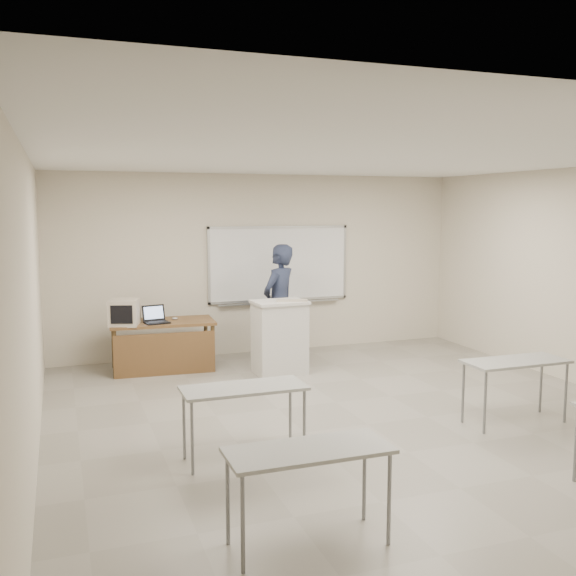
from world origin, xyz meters
name	(u,v)px	position (x,y,z in m)	size (l,w,h in m)	color
floor	(368,425)	(0.00, 0.00, -0.01)	(7.00, 8.00, 0.01)	gray
whiteboard	(279,265)	(0.30, 3.97, 1.48)	(2.48, 0.10, 1.31)	white
student_desks	(435,401)	(0.00, -1.35, 0.67)	(4.40, 2.20, 0.73)	gray
instructor_desk	(164,335)	(-1.80, 3.19, 0.56)	(1.54, 0.77, 0.75)	brown
podium	(280,337)	(-0.20, 2.50, 0.55)	(0.77, 0.56, 1.09)	#BBB8B1
crt_monitor	(125,312)	(-2.35, 3.18, 0.93)	(0.41, 0.46, 0.39)	#B6A996
laptop	(157,319)	(-1.90, 3.18, 0.81)	(0.34, 0.32, 0.25)	black
mouse	(175,318)	(-1.60, 3.35, 0.77)	(0.09, 0.06, 0.03)	#ABADB2
keyboard	(292,301)	(-0.05, 2.38, 1.10)	(0.45, 0.15, 0.02)	#B6A996
presenter	(279,304)	(0.02, 3.17, 0.94)	(0.69, 0.45, 1.88)	black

